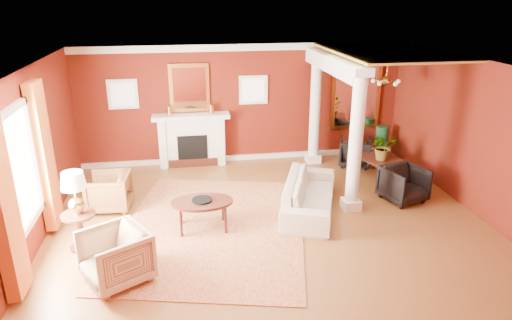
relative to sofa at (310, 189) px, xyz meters
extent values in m
plane|color=brown|center=(-0.87, -0.38, -0.45)|extent=(8.00, 8.00, 0.00)
cube|color=#63110D|center=(-0.87, 3.12, 1.00)|extent=(8.00, 0.04, 2.90)
cube|color=#63110D|center=(-0.87, -3.88, 1.00)|extent=(8.00, 0.04, 2.90)
cube|color=#63110D|center=(-4.87, -0.38, 1.00)|extent=(0.04, 7.00, 2.90)
cube|color=#63110D|center=(3.13, -0.38, 1.00)|extent=(0.04, 7.00, 2.90)
cube|color=white|center=(-0.87, -0.38, 2.45)|extent=(8.00, 7.00, 0.04)
cube|color=white|center=(-2.17, 2.95, 0.15)|extent=(1.60, 0.34, 1.20)
cube|color=black|center=(-2.17, 2.77, 0.00)|extent=(0.72, 0.03, 0.70)
cube|color=black|center=(-2.17, 2.77, -0.35)|extent=(1.20, 0.05, 0.20)
cube|color=white|center=(-2.17, 2.91, 0.79)|extent=(1.85, 0.42, 0.10)
cube|color=white|center=(-2.87, 2.92, 0.15)|extent=(0.16, 0.40, 1.20)
cube|color=white|center=(-1.47, 2.92, 0.15)|extent=(0.16, 0.40, 1.20)
cube|color=gold|center=(-2.17, 3.08, 1.45)|extent=(0.95, 0.06, 1.15)
cube|color=white|center=(-2.17, 3.04, 1.45)|extent=(0.78, 0.02, 0.98)
cube|color=white|center=(-3.72, 3.09, 1.35)|extent=(0.70, 0.06, 0.70)
cube|color=white|center=(-3.72, 3.05, 1.35)|extent=(0.54, 0.02, 0.54)
cube|color=white|center=(-0.62, 3.09, 1.35)|extent=(0.70, 0.06, 0.70)
cube|color=white|center=(-0.62, 3.05, 1.35)|extent=(0.54, 0.02, 0.54)
cube|color=white|center=(-4.85, -0.98, 1.10)|extent=(0.03, 1.30, 1.70)
cube|color=white|center=(-4.82, -1.68, 1.10)|extent=(0.08, 0.10, 1.90)
cube|color=white|center=(-4.82, -0.28, 1.10)|extent=(0.08, 0.10, 1.90)
cube|color=#A34C1C|center=(-4.75, -1.98, 0.95)|extent=(0.18, 0.55, 2.60)
cube|color=#A34C1C|center=(-4.75, 0.02, 0.95)|extent=(0.18, 0.55, 2.60)
cube|color=white|center=(0.83, -0.08, -0.35)|extent=(0.34, 0.34, 0.20)
cylinder|color=white|center=(0.83, -0.08, 1.00)|extent=(0.26, 0.26, 2.50)
cube|color=white|center=(0.83, -0.08, 2.27)|extent=(0.36, 0.36, 0.16)
cube|color=white|center=(0.83, 2.62, -0.35)|extent=(0.34, 0.34, 0.20)
cylinder|color=white|center=(0.83, 2.62, 1.00)|extent=(0.26, 0.26, 2.50)
cube|color=white|center=(0.83, 2.62, 2.27)|extent=(0.36, 0.36, 0.16)
cube|color=white|center=(0.83, 1.52, 2.17)|extent=(0.30, 3.20, 0.32)
cube|color=gold|center=(1.98, 1.37, 2.42)|extent=(2.30, 3.40, 0.04)
cube|color=gold|center=(2.03, 3.08, 1.10)|extent=(1.30, 0.06, 1.70)
cube|color=white|center=(2.03, 3.04, 1.10)|extent=(1.10, 0.02, 1.50)
cylinder|color=#B48F38|center=(2.03, 1.42, 2.13)|extent=(0.02, 0.02, 0.65)
sphere|color=#B48F38|center=(2.03, 1.42, 1.80)|extent=(0.20, 0.20, 0.20)
sphere|color=beige|center=(2.31, 1.42, 1.77)|extent=(0.09, 0.09, 0.09)
sphere|color=beige|center=(2.12, 1.68, 1.77)|extent=(0.09, 0.09, 0.09)
sphere|color=beige|center=(1.81, 1.58, 1.77)|extent=(0.09, 0.09, 0.09)
sphere|color=beige|center=(1.81, 1.25, 1.77)|extent=(0.09, 0.09, 0.09)
sphere|color=beige|center=(2.12, 1.15, 1.77)|extent=(0.09, 0.09, 0.09)
cube|color=white|center=(-0.87, 3.08, 2.37)|extent=(8.00, 0.08, 0.16)
cube|color=white|center=(-0.87, 3.08, -0.39)|extent=(8.00, 0.08, 0.12)
cube|color=maroon|center=(-1.92, -0.42, -0.44)|extent=(4.15, 4.95, 0.02)
imported|color=beige|center=(0.00, 0.00, 0.00)|extent=(1.42, 2.38, 0.89)
imported|color=black|center=(-3.88, 0.69, -0.04)|extent=(0.80, 0.85, 0.81)
imported|color=tan|center=(-3.45, -1.80, 0.00)|extent=(1.14, 1.16, 0.90)
cylinder|color=black|center=(-2.11, -0.42, 0.09)|extent=(1.11, 1.11, 0.05)
cylinder|color=black|center=(-2.50, -0.67, -0.19)|extent=(0.05, 0.05, 0.50)
cylinder|color=black|center=(-1.72, -0.67, -0.19)|extent=(0.05, 0.05, 0.50)
cylinder|color=black|center=(-2.50, -0.18, -0.19)|extent=(0.05, 0.05, 0.50)
cylinder|color=black|center=(-1.72, -0.18, -0.19)|extent=(0.05, 0.05, 0.50)
imported|color=black|center=(-2.16, -0.39, 0.23)|extent=(0.17, 0.05, 0.24)
cylinder|color=black|center=(-4.15, -0.76, -0.43)|extent=(0.40, 0.40, 0.04)
cylinder|color=black|center=(-4.15, -0.76, -0.14)|extent=(0.10, 0.10, 0.62)
cylinder|color=black|center=(-4.15, -0.76, 0.18)|extent=(0.55, 0.55, 0.04)
sphere|color=#B48F38|center=(-4.15, -0.76, 0.36)|extent=(0.26, 0.26, 0.26)
cylinder|color=#B48F38|center=(-4.15, -0.76, 0.54)|extent=(0.03, 0.03, 0.27)
cone|color=beige|center=(-4.15, -0.76, 0.79)|extent=(0.40, 0.40, 0.27)
imported|color=black|center=(2.10, 1.20, -0.06)|extent=(0.90, 1.48, 0.78)
imported|color=black|center=(2.02, 0.12, -0.05)|extent=(0.96, 0.93, 0.80)
imported|color=black|center=(1.77, 2.23, -0.07)|extent=(0.94, 0.91, 0.76)
sphere|color=#144122|center=(2.63, 2.62, -0.28)|extent=(0.36, 0.36, 0.36)
cylinder|color=#144122|center=(2.63, 2.62, -0.02)|extent=(0.32, 0.32, 0.85)
imported|color=#26591E|center=(2.04, 1.24, 0.57)|extent=(0.54, 0.60, 0.47)
camera|label=1|loc=(-2.36, -7.83, 3.61)|focal=32.00mm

